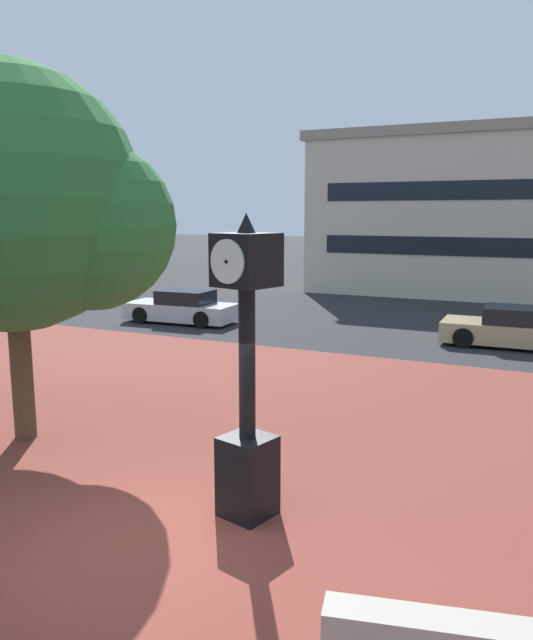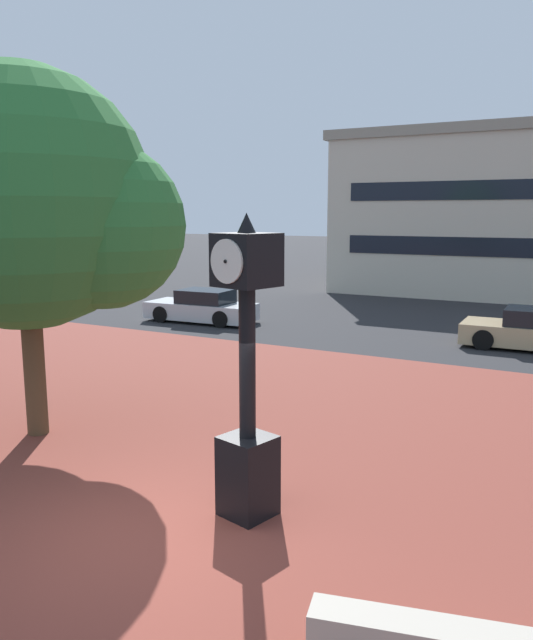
{
  "view_description": "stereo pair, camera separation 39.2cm",
  "coord_description": "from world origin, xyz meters",
  "px_view_note": "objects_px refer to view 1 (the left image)",
  "views": [
    {
      "loc": [
        4.76,
        -6.06,
        4.22
      ],
      "look_at": [
        1.26,
        1.29,
        2.81
      ],
      "focal_mm": 34.84,
      "sensor_mm": 36.0,
      "label": 1
    },
    {
      "loc": [
        5.11,
        -5.89,
        4.22
      ],
      "look_at": [
        1.26,
        1.29,
        2.81
      ],
      "focal_mm": 34.84,
      "sensor_mm": 36.0,
      "label": 2
    }
  ],
  "objects_px": {
    "street_clock": "(247,382)",
    "car_street_near": "(509,329)",
    "car_street_mid": "(182,308)",
    "plaza_tree": "(27,205)"
  },
  "relations": [
    {
      "from": "street_clock",
      "to": "car_street_near",
      "type": "distance_m",
      "value": 13.94
    },
    {
      "from": "street_clock",
      "to": "car_street_mid",
      "type": "distance_m",
      "value": 16.02
    },
    {
      "from": "plaza_tree",
      "to": "car_street_near",
      "type": "xyz_separation_m",
      "value": [
        7.37,
        12.58,
        -3.79
      ]
    },
    {
      "from": "street_clock",
      "to": "plaza_tree",
      "type": "bearing_deg",
      "value": -177.56
    },
    {
      "from": "plaza_tree",
      "to": "street_clock",
      "type": "bearing_deg",
      "value": -12.24
    },
    {
      "from": "car_street_near",
      "to": "car_street_mid",
      "type": "relative_size",
      "value": 0.92
    },
    {
      "from": "street_clock",
      "to": "car_street_near",
      "type": "relative_size",
      "value": 1.05
    },
    {
      "from": "street_clock",
      "to": "car_street_near",
      "type": "height_order",
      "value": "street_clock"
    },
    {
      "from": "plaza_tree",
      "to": "car_street_mid",
      "type": "distance_m",
      "value": 13.16
    },
    {
      "from": "plaza_tree",
      "to": "car_street_mid",
      "type": "relative_size",
      "value": 1.56
    }
  ]
}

